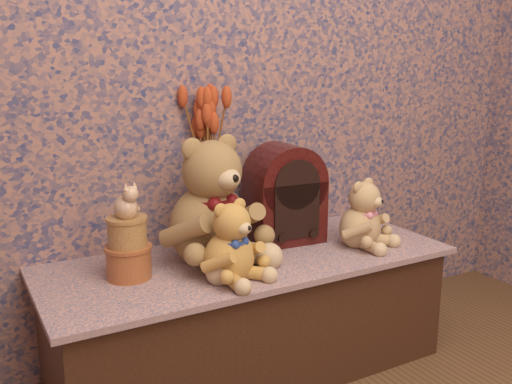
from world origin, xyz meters
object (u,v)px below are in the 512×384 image
(teddy_small, at_px, (361,210))
(cathedral_radio, at_px, (284,193))
(ceramic_vase, at_px, (209,218))
(cat_figurine, at_px, (125,199))
(teddy_large, at_px, (209,194))
(biscuit_tin_lower, at_px, (129,262))
(teddy_medium, at_px, (229,237))

(teddy_small, distance_m, cathedral_radio, 0.28)
(ceramic_vase, relative_size, cat_figurine, 1.66)
(teddy_large, xyz_separation_m, cathedral_radio, (0.33, 0.06, -0.04))
(cat_figurine, bearing_deg, biscuit_tin_lower, 0.00)
(ceramic_vase, bearing_deg, teddy_large, -114.08)
(ceramic_vase, bearing_deg, cat_figurine, -152.49)
(teddy_large, xyz_separation_m, teddy_small, (0.54, -0.13, -0.09))
(teddy_medium, xyz_separation_m, teddy_small, (0.56, 0.06, -0.00))
(teddy_large, xyz_separation_m, biscuit_tin_lower, (-0.29, -0.03, -0.18))
(teddy_small, xyz_separation_m, biscuit_tin_lower, (-0.83, 0.10, -0.08))
(teddy_small, distance_m, cat_figurine, 0.84)
(cat_figurine, bearing_deg, ceramic_vase, 9.64)
(teddy_small, relative_size, ceramic_vase, 1.37)
(ceramic_vase, bearing_deg, teddy_small, -31.63)
(cathedral_radio, height_order, ceramic_vase, cathedral_radio)
(cat_figurine, bearing_deg, teddy_medium, -48.81)
(teddy_medium, bearing_deg, teddy_small, -14.69)
(teddy_small, distance_m, ceramic_vase, 0.55)
(ceramic_vase, bearing_deg, teddy_medium, -104.78)
(cathedral_radio, relative_size, ceramic_vase, 1.89)
(teddy_medium, relative_size, biscuit_tin_lower, 1.94)
(teddy_medium, height_order, cat_figurine, cat_figurine)
(teddy_small, bearing_deg, cat_figurine, 148.73)
(ceramic_vase, height_order, biscuit_tin_lower, ceramic_vase)
(teddy_medium, bearing_deg, teddy_large, 63.19)
(cathedral_radio, bearing_deg, ceramic_vase, 162.94)
(teddy_large, xyz_separation_m, cat_figurine, (-0.29, -0.03, 0.02))
(teddy_large, height_order, cathedral_radio, teddy_large)
(teddy_large, height_order, cat_figurine, teddy_large)
(cat_figurine, bearing_deg, teddy_large, -12.44)
(biscuit_tin_lower, bearing_deg, cathedral_radio, 7.80)
(biscuit_tin_lower, distance_m, cat_figurine, 0.20)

